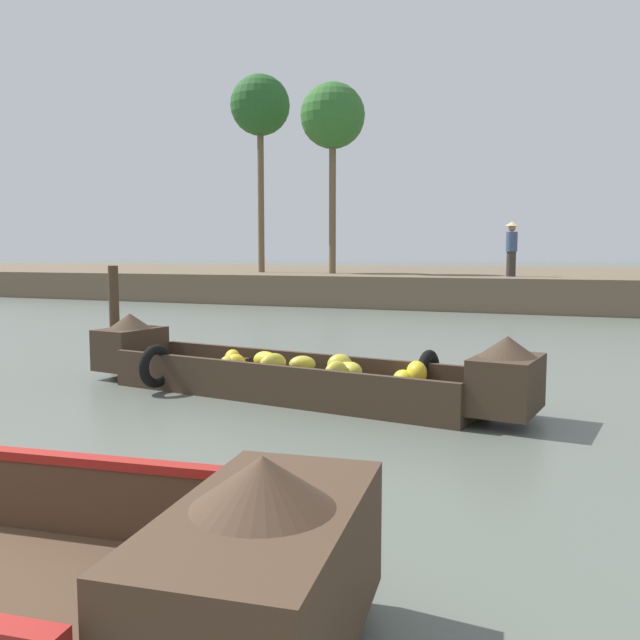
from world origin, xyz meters
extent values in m
plane|color=#596056|center=(0.00, 10.00, 0.00)|extent=(300.00, 300.00, 0.00)
cube|color=brown|center=(0.00, 27.55, 0.49)|extent=(160.00, 20.00, 0.98)
cube|color=#3D2D21|center=(0.52, 5.51, 0.06)|extent=(4.52, 1.55, 0.12)
cube|color=#3D2D21|center=(0.58, 5.98, 0.28)|extent=(4.41, 0.61, 0.33)
cube|color=#3D2D21|center=(0.47, 5.03, 0.28)|extent=(4.41, 0.61, 0.33)
cube|color=#3D2D21|center=(3.01, 5.20, 0.39)|extent=(0.68, 0.94, 0.54)
cone|color=#3D2D21|center=(3.01, 5.20, 0.76)|extent=(0.62, 0.62, 0.20)
cube|color=#3D2D21|center=(-1.96, 5.81, 0.39)|extent=(0.68, 0.94, 0.54)
cone|color=#3D2D21|center=(-1.96, 5.81, 0.76)|extent=(0.62, 0.62, 0.20)
cube|color=#3D2D21|center=(-0.41, 5.62, 0.30)|extent=(0.31, 0.94, 0.05)
torus|color=black|center=(2.07, 5.92, 0.32)|extent=(0.18, 0.53, 0.52)
torus|color=black|center=(-1.02, 5.09, 0.32)|extent=(0.18, 0.53, 0.52)
ellipsoid|color=gold|center=(1.26, 5.15, 0.37)|extent=(0.31, 0.34, 0.28)
ellipsoid|color=yellow|center=(1.89, 5.54, 0.30)|extent=(0.32, 0.33, 0.20)
ellipsoid|color=gold|center=(1.36, 5.32, 0.38)|extent=(0.36, 0.35, 0.20)
ellipsoid|color=yellow|center=(2.01, 5.62, 0.35)|extent=(0.33, 0.38, 0.27)
ellipsoid|color=yellow|center=(0.24, 5.49, 0.41)|extent=(0.35, 0.28, 0.21)
ellipsoid|color=gold|center=(1.13, 5.58, 0.39)|extent=(0.38, 0.37, 0.26)
ellipsoid|color=yellow|center=(1.24, 5.51, 0.35)|extent=(0.34, 0.26, 0.20)
ellipsoid|color=yellow|center=(-0.36, 5.75, 0.35)|extent=(0.29, 0.33, 0.24)
ellipsoid|color=gold|center=(0.42, 5.32, 0.40)|extent=(0.34, 0.39, 0.24)
ellipsoid|color=gold|center=(-0.15, 5.30, 0.34)|extent=(0.26, 0.35, 0.25)
ellipsoid|color=gold|center=(0.70, 5.52, 0.38)|extent=(0.38, 0.36, 0.20)
ellipsoid|color=yellow|center=(-0.08, 5.34, 0.37)|extent=(0.32, 0.33, 0.24)
ellipsoid|color=yellow|center=(1.98, 5.64, 0.27)|extent=(0.32, 0.33, 0.20)
cube|color=#473323|center=(2.65, 0.83, 0.40)|extent=(0.86, 1.41, 0.56)
cone|color=#473323|center=(2.65, 0.83, 0.78)|extent=(0.63, 0.63, 0.20)
cylinder|color=brown|center=(-8.01, 21.07, 3.88)|extent=(0.24, 0.24, 5.80)
sphere|color=#235623|center=(-8.01, 21.07, 7.18)|extent=(2.21, 2.21, 2.21)
cylinder|color=brown|center=(-4.87, 20.45, 3.50)|extent=(0.24, 0.24, 5.05)
sphere|color=#2D6628|center=(-4.87, 20.45, 6.43)|extent=(2.24, 2.24, 2.24)
cylinder|color=#332D28|center=(1.35, 19.51, 1.36)|extent=(0.28, 0.28, 0.75)
cylinder|color=#384C70|center=(1.35, 19.51, 2.03)|extent=(0.34, 0.34, 0.60)
sphere|color=#9E7556|center=(1.35, 19.51, 2.45)|extent=(0.22, 0.22, 0.22)
cone|color=tan|center=(1.35, 19.51, 2.57)|extent=(0.44, 0.44, 0.14)
cylinder|color=#423323|center=(-2.49, 6.13, 0.74)|extent=(0.14, 0.14, 1.48)
camera|label=1|loc=(3.78, -1.32, 1.63)|focal=37.15mm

